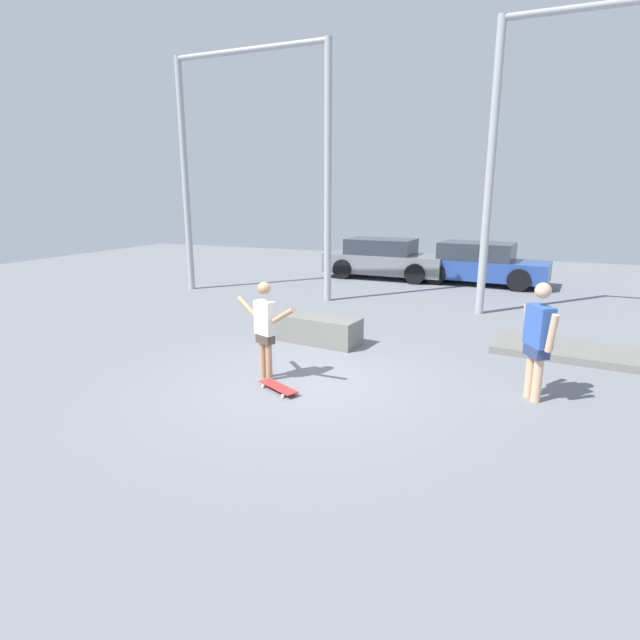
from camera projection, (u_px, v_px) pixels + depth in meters
The scene contains 10 objects.
ground_plane at pixel (307, 381), 8.03m from camera, with size 36.00×36.00×0.00m, color slate.
skateboarder at pixel (265, 325), 7.92m from camera, with size 1.27×0.54×1.60m.
skateboard at pixel (278, 387), 7.62m from camera, with size 0.77×0.53×0.08m.
grind_box at pixel (313, 329), 10.15m from camera, with size 1.93×0.70×0.54m, color slate.
manual_pad at pixel (594, 354), 9.16m from camera, with size 3.49×1.29×0.14m, color slate.
canopy_support_left at pixel (251, 156), 14.12m from camera, with size 4.88×0.20×6.80m.
canopy_support_right at pixel (605, 144), 10.81m from camera, with size 4.88×0.20×6.80m.
parked_car_grey at pixel (384, 259), 17.90m from camera, with size 4.31×1.99×1.40m.
parked_car_blue at pixel (479, 264), 16.67m from camera, with size 4.39×2.16×1.39m.
bystander at pixel (538, 337), 7.10m from camera, with size 0.49×0.72×1.74m.
Camera 1 is at (3.12, -6.87, 2.91)m, focal length 28.00 mm.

